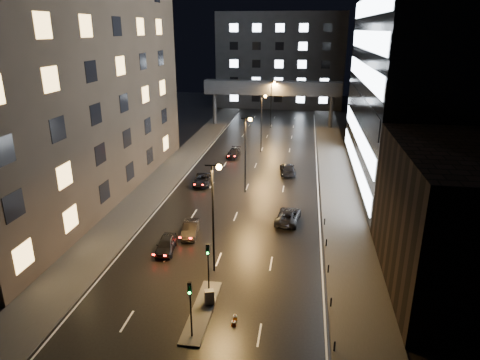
{
  "coord_description": "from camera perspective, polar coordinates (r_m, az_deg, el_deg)",
  "views": [
    {
      "loc": [
        7.44,
        -25.08,
        20.72
      ],
      "look_at": [
        0.29,
        21.56,
        4.0
      ],
      "focal_mm": 32.0,
      "sensor_mm": 36.0,
      "label": 1
    }
  ],
  "objects": [
    {
      "name": "utility_cabinet",
      "position": [
        35.01,
        -4.12,
        -15.3
      ],
      "size": [
        0.87,
        0.75,
        1.22
      ],
      "primitive_type": "cube",
      "rotation": [
        0.0,
        0.0,
        0.34
      ],
      "color": "#535356",
      "rests_on": "median_island"
    },
    {
      "name": "car_away_b",
      "position": [
        45.85,
        -6.62,
        -6.51
      ],
      "size": [
        2.0,
        4.45,
        1.42
      ],
      "primitive_type": "imported",
      "rotation": [
        0.0,
        0.0,
        0.12
      ],
      "color": "black",
      "rests_on": "ground"
    },
    {
      "name": "car_toward_a",
      "position": [
        48.88,
        6.44,
        -4.77
      ],
      "size": [
        3.04,
        5.48,
        1.45
      ],
      "primitive_type": "imported",
      "rotation": [
        0.0,
        0.0,
        3.02
      ],
      "color": "black",
      "rests_on": "ground"
    },
    {
      "name": "building_right_glass",
      "position": [
        63.58,
        26.32,
        19.24
      ],
      "size": [
        20.0,
        36.0,
        45.0
      ],
      "primitive_type": "cube",
      "color": "black",
      "rests_on": "ground"
    },
    {
      "name": "traffic_signal_near",
      "position": [
        35.16,
        -4.28,
        -10.64
      ],
      "size": [
        0.28,
        0.34,
        4.4
      ],
      "color": "black",
      "rests_on": "median_island"
    },
    {
      "name": "sidewalk_right",
      "position": [
        63.73,
        12.79,
        0.11
      ],
      "size": [
        5.0,
        110.0,
        0.15
      ],
      "primitive_type": "cube",
      "color": "#383533",
      "rests_on": "ground"
    },
    {
      "name": "streetlight_far",
      "position": [
        94.44,
        4.28,
        10.8
      ],
      "size": [
        1.45,
        0.5,
        10.15
      ],
      "color": "black",
      "rests_on": "ground"
    },
    {
      "name": "car_away_d",
      "position": [
        73.28,
        -0.86,
        3.63
      ],
      "size": [
        2.14,
        4.69,
        1.33
      ],
      "primitive_type": "imported",
      "rotation": [
        0.0,
        0.0,
        -0.06
      ],
      "color": "black",
      "rests_on": "ground"
    },
    {
      "name": "building_right_low",
      "position": [
        39.19,
        26.75,
        -4.77
      ],
      "size": [
        10.0,
        18.0,
        12.0
      ],
      "primitive_type": "cube",
      "color": "black",
      "rests_on": "ground"
    },
    {
      "name": "car_away_c",
      "position": [
        60.26,
        -5.05,
        0.02
      ],
      "size": [
        2.72,
        5.14,
        1.38
      ],
      "primitive_type": "imported",
      "rotation": [
        0.0,
        0.0,
        0.09
      ],
      "color": "black",
      "rests_on": "ground"
    },
    {
      "name": "cone_b",
      "position": [
        33.24,
        -0.86,
        -18.46
      ],
      "size": [
        0.5,
        0.5,
        0.54
      ],
      "primitive_type": "cone",
      "rotation": [
        0.0,
        0.0,
        -0.36
      ],
      "color": "#FF540D",
      "rests_on": "ground"
    },
    {
      "name": "median_island",
      "position": [
        34.79,
        -5.09,
        -16.97
      ],
      "size": [
        1.6,
        8.0,
        0.15
      ],
      "primitive_type": "cube",
      "color": "#383533",
      "rests_on": "ground"
    },
    {
      "name": "skybridge",
      "position": [
        96.17,
        4.31,
        12.06
      ],
      "size": [
        30.0,
        3.0,
        10.0
      ],
      "color": "#333335",
      "rests_on": "ground"
    },
    {
      "name": "streetlight_mid_a",
      "position": [
        55.43,
        0.88,
        4.64
      ],
      "size": [
        1.45,
        0.5,
        10.15
      ],
      "color": "black",
      "rests_on": "ground"
    },
    {
      "name": "car_toward_b",
      "position": [
        64.92,
        6.36,
        1.5
      ],
      "size": [
        2.79,
        5.61,
        1.57
      ],
      "primitive_type": "imported",
      "rotation": [
        0.0,
        0.0,
        3.26
      ],
      "color": "black",
      "rests_on": "ground"
    },
    {
      "name": "traffic_signal_far",
      "position": [
        30.68,
        -6.63,
        -15.7
      ],
      "size": [
        0.28,
        0.34,
        4.4
      ],
      "color": "black",
      "rests_on": "median_island"
    },
    {
      "name": "car_away_a",
      "position": [
        43.05,
        -9.83,
        -8.49
      ],
      "size": [
        2.17,
        4.4,
        1.44
      ],
      "primitive_type": "imported",
      "rotation": [
        0.0,
        0.0,
        0.11
      ],
      "color": "black",
      "rests_on": "ground"
    },
    {
      "name": "building_far",
      "position": [
        123.58,
        5.45,
        15.61
      ],
      "size": [
        34.0,
        14.0,
        25.0
      ],
      "primitive_type": "cube",
      "color": "#333335",
      "rests_on": "ground"
    },
    {
      "name": "bollard_row",
      "position": [
        37.63,
        11.85,
        -13.56
      ],
      "size": [
        0.12,
        25.12,
        0.9
      ],
      "color": "black",
      "rests_on": "ground"
    },
    {
      "name": "streetlight_mid_b",
      "position": [
        74.81,
        3.01,
        8.52
      ],
      "size": [
        1.45,
        0.5,
        10.15
      ],
      "color": "black",
      "rests_on": "ground"
    },
    {
      "name": "sidewalk_left",
      "position": [
        66.59,
        -9.16,
        1.19
      ],
      "size": [
        5.0,
        110.0,
        0.15
      ],
      "primitive_type": "cube",
      "color": "#383533",
      "rests_on": "ground"
    },
    {
      "name": "cone_a",
      "position": [
        33.76,
        -0.66,
        -17.75
      ],
      "size": [
        0.38,
        0.38,
        0.56
      ],
      "primitive_type": "cone",
      "rotation": [
        0.0,
        0.0,
        0.1
      ],
      "color": "orange",
      "rests_on": "ground"
    },
    {
      "name": "ground",
      "position": [
        68.7,
        2.1,
        1.94
      ],
      "size": [
        160.0,
        160.0,
        0.0
      ],
      "primitive_type": "plane",
      "color": "black",
      "rests_on": "ground"
    },
    {
      "name": "streetlight_near",
      "position": [
        36.74,
        -3.41,
        -3.3
      ],
      "size": [
        1.45,
        0.5,
        10.15
      ],
      "color": "black",
      "rests_on": "ground"
    },
    {
      "name": "building_left",
      "position": [
        57.5,
        -23.79,
        17.24
      ],
      "size": [
        15.0,
        48.0,
        40.0
      ],
      "primitive_type": "cube",
      "color": "#2D2319",
      "rests_on": "ground"
    }
  ]
}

